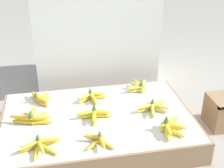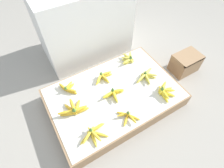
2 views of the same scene
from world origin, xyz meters
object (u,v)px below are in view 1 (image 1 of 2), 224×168
object	(u,v)px
banana_bunch_middle_midright	(153,107)
banana_bunch_back_left	(40,98)
banana_bunch_back_midright	(139,87)
banana_bunch_front_midright	(170,127)
banana_bunch_middle_left	(32,118)
banana_bunch_back_midleft	(92,97)
banana_bunch_front_left	(40,145)
banana_bunch_middle_midleft	(94,114)
banana_bunch_front_midleft	(98,140)

from	to	relation	value
banana_bunch_middle_midright	banana_bunch_back_left	distance (m)	0.81
banana_bunch_back_left	banana_bunch_back_midright	distance (m)	0.74
banana_bunch_front_midright	banana_bunch_middle_left	bearing A→B (deg)	162.82
banana_bunch_middle_left	banana_bunch_back_midleft	size ratio (longest dim) A/B	1.22
banana_bunch_front_left	banana_bunch_middle_midleft	world-z (taller)	banana_bunch_middle_midleft
banana_bunch_front_midleft	banana_bunch_back_midright	bearing A→B (deg)	55.28
banana_bunch_back_midright	banana_bunch_back_left	bearing A→B (deg)	-177.67
banana_bunch_front_midleft	banana_bunch_front_left	bearing A→B (deg)	177.28
banana_bunch_front_midright	banana_bunch_middle_left	xyz separation A→B (m)	(-0.84, 0.26, 0.00)
banana_bunch_back_left	banana_bunch_back_midright	size ratio (longest dim) A/B	1.04
banana_bunch_front_midleft	banana_bunch_back_left	size ratio (longest dim) A/B	0.97
banana_bunch_front_midleft	banana_bunch_back_midright	size ratio (longest dim) A/B	1.00
banana_bunch_middle_midright	banana_bunch_back_midleft	world-z (taller)	banana_bunch_back_midleft
banana_bunch_front_midleft	banana_bunch_middle_midleft	size ratio (longest dim) A/B	0.82
banana_bunch_middle_midright	banana_bunch_back_midleft	size ratio (longest dim) A/B	1.14
banana_bunch_back_left	banana_bunch_back_midleft	size ratio (longest dim) A/B	0.88
banana_bunch_back_left	banana_bunch_back_midright	xyz separation A→B (m)	(0.74, 0.03, 0.00)
banana_bunch_front_midright	banana_bunch_middle_midright	world-z (taller)	banana_bunch_front_midright
banana_bunch_front_midleft	banana_bunch_middle_midright	size ratio (longest dim) A/B	0.75
banana_bunch_front_left	banana_bunch_back_midleft	bearing A→B (deg)	53.31
banana_bunch_middle_midleft	banana_bunch_back_midright	size ratio (longest dim) A/B	1.22
banana_bunch_front_midright	banana_bunch_back_midleft	xyz separation A→B (m)	(-0.42, 0.46, -0.00)
banana_bunch_middle_midleft	banana_bunch_back_midleft	xyz separation A→B (m)	(0.02, 0.24, -0.00)
banana_bunch_back_left	banana_bunch_middle_midright	bearing A→B (deg)	-19.07
banana_bunch_middle_midleft	banana_bunch_back_midright	bearing A→B (deg)	39.23
banana_bunch_middle_midleft	banana_bunch_back_left	xyz separation A→B (m)	(-0.35, 0.29, -0.00)
banana_bunch_front_left	banana_bunch_back_left	size ratio (longest dim) A/B	1.29
banana_bunch_middle_midleft	banana_bunch_front_midright	bearing A→B (deg)	-27.13
banana_bunch_front_midright	banana_bunch_middle_midleft	distance (m)	0.49
banana_bunch_front_left	banana_bunch_front_midright	size ratio (longest dim) A/B	1.24
banana_bunch_middle_midleft	banana_bunch_front_left	bearing A→B (deg)	-144.27
banana_bunch_middle_midleft	banana_bunch_back_left	distance (m)	0.46
banana_bunch_middle_midleft	banana_bunch_front_midleft	bearing A→B (deg)	-93.04
banana_bunch_front_midleft	banana_bunch_middle_midleft	bearing A→B (deg)	86.96
banana_bunch_middle_midright	banana_bunch_back_midleft	distance (m)	0.45
banana_bunch_middle_midright	banana_bunch_back_midright	bearing A→B (deg)	93.93
banana_bunch_front_left	banana_bunch_middle_left	xyz separation A→B (m)	(-0.05, 0.28, 0.01)
banana_bunch_middle_left	banana_bunch_back_left	world-z (taller)	banana_bunch_middle_left
banana_bunch_middle_left	banana_bunch_back_left	distance (m)	0.26
banana_bunch_front_left	banana_bunch_back_midleft	size ratio (longest dim) A/B	1.13
banana_bunch_back_midleft	banana_bunch_front_midright	bearing A→B (deg)	-47.52
banana_bunch_back_midleft	banana_bunch_front_left	bearing A→B (deg)	-126.69
banana_bunch_middle_midright	banana_bunch_back_left	xyz separation A→B (m)	(-0.76, 0.26, 0.00)
banana_bunch_back_midleft	banana_bunch_front_midleft	bearing A→B (deg)	-93.46
banana_bunch_back_midright	banana_bunch_front_left	bearing A→B (deg)	-142.37
banana_bunch_middle_left	banana_bunch_middle_midleft	xyz separation A→B (m)	(0.40, -0.03, -0.00)
banana_bunch_front_left	banana_bunch_front_midleft	size ratio (longest dim) A/B	1.33
banana_bunch_middle_midright	banana_bunch_back_left	bearing A→B (deg)	160.93
banana_bunch_front_left	banana_bunch_back_midright	xyz separation A→B (m)	(0.74, 0.57, 0.00)
banana_bunch_back_midleft	banana_bunch_back_left	bearing A→B (deg)	172.15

